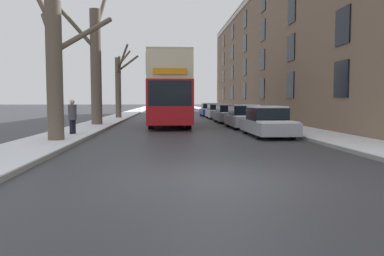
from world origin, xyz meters
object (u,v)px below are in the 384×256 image
pedestrian_left_sidewalk (72,117)px  bare_tree_left_1 (95,63)px  parked_car_2 (228,114)px  bare_tree_left_2 (119,84)px  parked_car_0 (267,122)px  bare_tree_left_0 (55,64)px  parked_car_1 (244,117)px  parked_car_3 (217,112)px  parked_car_4 (209,110)px  double_decker_bus (169,88)px

pedestrian_left_sidewalk → bare_tree_left_1: bearing=-156.3°
parked_car_2 → bare_tree_left_2: bearing=146.4°
bare_tree_left_1 → parked_car_0: (9.15, -7.18, -3.40)m
parked_car_0 → pedestrian_left_sidewalk: 8.93m
bare_tree_left_0 → parked_car_0: (8.94, 2.35, -2.41)m
bare_tree_left_1 → parked_car_2: 10.42m
bare_tree_left_2 → pedestrian_left_sidewalk: bare_tree_left_2 is taller
parked_car_1 → parked_car_3: 12.01m
bare_tree_left_0 → parked_car_4: 27.06m
bare_tree_left_0 → parked_car_3: bearing=65.4°
parked_car_0 → pedestrian_left_sidewalk: pedestrian_left_sidewalk is taller
parked_car_1 → parked_car_3: parked_car_1 is taller
bare_tree_left_1 → parked_car_4: 18.65m
pedestrian_left_sidewalk → bare_tree_left_2: bearing=-158.4°
double_decker_bus → parked_car_0: 9.31m
parked_car_1 → pedestrian_left_sidewalk: pedestrian_left_sidewalk is taller
bare_tree_left_2 → parked_car_0: size_ratio=1.45×
bare_tree_left_0 → parked_car_1: size_ratio=1.74×
parked_car_4 → parked_car_3: bearing=-90.0°
parked_car_1 → parked_car_2: (0.00, 5.69, -0.02)m
bare_tree_left_1 → pedestrian_left_sidewalk: bearing=-88.2°
bare_tree_left_2 → parked_car_3: size_ratio=1.45×
bare_tree_left_2 → parked_car_4: bearing=35.9°
parked_car_2 → parked_car_4: parked_car_4 is taller
double_decker_bus → parked_car_3: (4.49, 9.20, -1.90)m
parked_car_4 → pedestrian_left_sidewalk: pedestrian_left_sidewalk is taller
double_decker_bus → parked_car_1: bearing=-32.1°
double_decker_bus → parked_car_4: size_ratio=2.57×
bare_tree_left_0 → bare_tree_left_2: bare_tree_left_0 is taller
double_decker_bus → pedestrian_left_sidewalk: 9.15m
bare_tree_left_0 → parked_car_3: size_ratio=1.63×
double_decker_bus → bare_tree_left_1: bearing=-170.7°
parked_car_2 → parked_car_3: (-0.00, 6.32, -0.01)m
bare_tree_left_1 → bare_tree_left_2: bearing=88.1°
bare_tree_left_2 → pedestrian_left_sidewalk: bearing=-90.3°
bare_tree_left_0 → bare_tree_left_2: (0.11, 19.03, 0.10)m
bare_tree_left_1 → parked_car_3: 13.95m
bare_tree_left_1 → double_decker_bus: 4.96m
bare_tree_left_0 → bare_tree_left_2: size_ratio=1.13×
bare_tree_left_0 → parked_car_2: (8.94, 13.17, -2.41)m
bare_tree_left_2 → double_decker_bus: bearing=-63.6°
parked_car_0 → bare_tree_left_1: bearing=141.9°
bare_tree_left_1 → parked_car_0: bearing=-38.1°
double_decker_bus → parked_car_1: 5.62m
bare_tree_left_1 → double_decker_bus: bare_tree_left_1 is taller
bare_tree_left_1 → parked_car_2: size_ratio=2.10×
bare_tree_left_1 → parked_car_4: bare_tree_left_1 is taller
double_decker_bus → parked_car_0: bearing=-60.5°
double_decker_bus → parked_car_2: size_ratio=2.45×
bare_tree_left_2 → parked_car_1: (8.84, -11.56, -2.50)m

